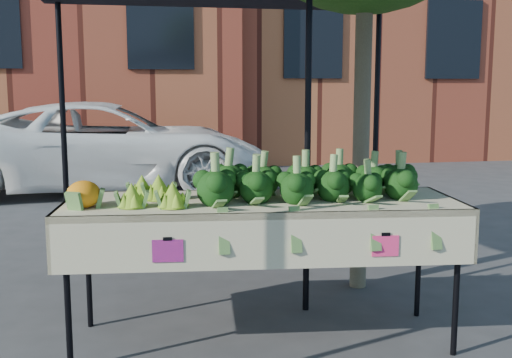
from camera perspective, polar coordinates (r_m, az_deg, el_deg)
name	(u,v)px	position (r m, az deg, el deg)	size (l,w,h in m)	color
ground	(293,341)	(4.03, 3.38, -14.67)	(90.00, 90.00, 0.00)	#2F2F31
table	(262,271)	(3.90, 0.55, -8.45)	(2.47, 1.03, 0.90)	beige
canopy	(256,118)	(4.29, -0.02, 5.60)	(3.16, 3.16, 2.74)	black
broccoli_heap	(312,177)	(3.87, 5.22, 0.21)	(1.47, 0.57, 0.26)	black
romanesco_cluster	(151,186)	(3.74, -9.60, -0.63)	(0.43, 0.57, 0.20)	#7FBD29
cauliflower_pair	(84,192)	(3.67, -15.59, -1.15)	(0.20, 0.20, 0.18)	orange
vehicle	(104,28)	(9.77, -13.83, 13.30)	(2.26, 1.36, 4.89)	white
street_tree	(363,49)	(4.87, 9.86, 11.71)	(1.90, 1.90, 3.74)	#1E4C14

